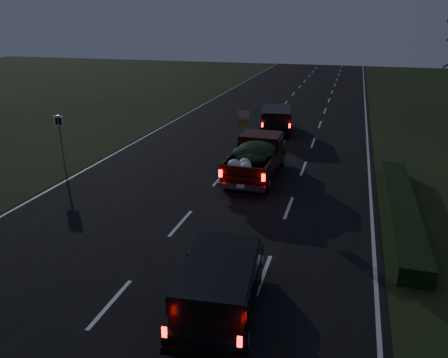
% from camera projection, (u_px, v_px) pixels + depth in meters
% --- Properties ---
extents(ground, '(120.00, 120.00, 0.00)m').
position_uv_depth(ground, '(181.00, 224.00, 16.00)').
color(ground, black).
rests_on(ground, ground).
extents(road_asphalt, '(14.00, 120.00, 0.02)m').
position_uv_depth(road_asphalt, '(181.00, 223.00, 15.99)').
color(road_asphalt, black).
rests_on(road_asphalt, ground).
extents(hedge_row, '(1.00, 10.00, 0.60)m').
position_uv_depth(hedge_row, '(401.00, 208.00, 16.54)').
color(hedge_row, black).
rests_on(hedge_row, ground).
extents(route_sign, '(0.55, 0.08, 2.50)m').
position_uv_depth(route_sign, '(60.00, 132.00, 22.16)').
color(route_sign, gray).
rests_on(route_sign, ground).
extents(pickup_truck, '(2.06, 5.31, 2.78)m').
position_uv_depth(pickup_truck, '(256.00, 155.00, 20.48)').
color(pickup_truck, '#3C0E08').
rests_on(pickup_truck, ground).
extents(lead_suv, '(2.56, 4.68, 1.27)m').
position_uv_depth(lead_suv, '(276.00, 117.00, 28.54)').
color(lead_suv, black).
rests_on(lead_suv, ground).
extents(rear_suv, '(2.28, 4.43, 1.23)m').
position_uv_depth(rear_suv, '(220.00, 281.00, 10.85)').
color(rear_suv, black).
rests_on(rear_suv, ground).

